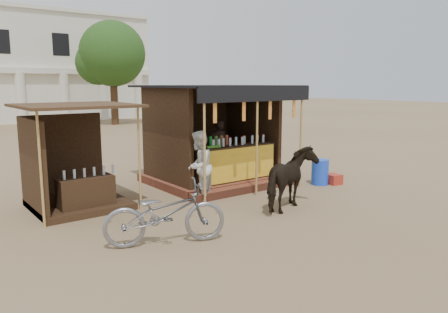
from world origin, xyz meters
TOP-DOWN VIEW (x-y plane):
  - ground at (0.00, 0.00)m, footprint 120.00×120.00m
  - main_stall at (1.01, 3.36)m, footprint 3.60×3.61m
  - secondary_stall at (-3.17, 3.24)m, footprint 2.40×2.40m
  - cow at (0.77, 0.11)m, footprint 1.82×1.32m
  - motorbike at (-2.57, -0.07)m, footprint 2.28×1.49m
  - bystander at (-0.48, 1.97)m, footprint 1.06×1.02m
  - blue_barrel at (3.23, 1.37)m, footprint 0.63×0.63m
  - red_crate at (3.58, 1.18)m, footprint 0.41×0.48m
  - cooler at (2.79, 2.30)m, footprint 0.68×0.50m
  - tree at (5.81, 22.14)m, footprint 4.50×4.40m

SIDE VIEW (x-z plane):
  - ground at x=0.00m, z-range 0.00..0.00m
  - red_crate at x=3.58m, z-range 0.00..0.28m
  - cooler at x=2.79m, z-range 0.00..0.46m
  - blue_barrel at x=3.23m, z-range 0.00..0.72m
  - motorbike at x=-2.57m, z-range 0.00..1.13m
  - cow at x=0.77m, z-range 0.00..1.40m
  - secondary_stall at x=-3.17m, z-range -0.34..2.04m
  - bystander at x=-0.48m, z-range 0.00..1.72m
  - main_stall at x=1.01m, z-range -0.37..2.41m
  - tree at x=5.81m, z-range 1.13..8.13m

